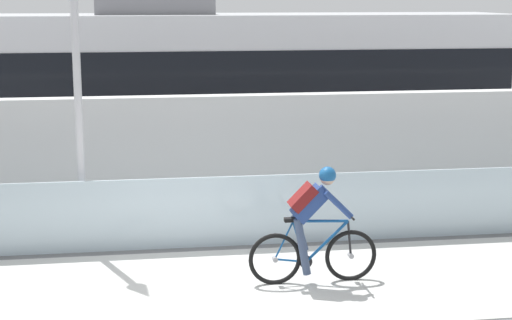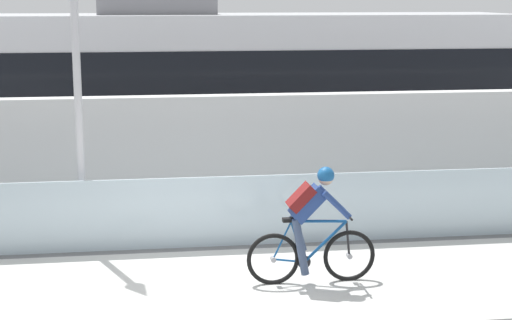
{
  "view_description": "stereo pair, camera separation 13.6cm",
  "coord_description": "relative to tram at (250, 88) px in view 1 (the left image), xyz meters",
  "views": [
    {
      "loc": [
        -0.79,
        -10.43,
        3.86
      ],
      "look_at": [
        1.15,
        2.35,
        1.25
      ],
      "focal_mm": 57.85,
      "sensor_mm": 36.0,
      "label": 1
    },
    {
      "loc": [
        -0.65,
        -10.45,
        3.86
      ],
      "look_at": [
        1.15,
        2.35,
        1.25
      ],
      "focal_mm": 57.85,
      "sensor_mm": 36.0,
      "label": 2
    }
  ],
  "objects": [
    {
      "name": "glass_parapet",
      "position": [
        -1.7,
        -5.0,
        -1.34
      ],
      "size": [
        32.0,
        0.05,
        1.11
      ],
      "primitive_type": "cube",
      "color": "silver",
      "rests_on": "ground"
    },
    {
      "name": "lamp_post_antenna",
      "position": [
        -3.28,
        -4.7,
        1.4
      ],
      "size": [
        0.28,
        0.28,
        5.2
      ],
      "color": "gray",
      "rests_on": "ground"
    },
    {
      "name": "cyclist_on_bike",
      "position": [
        -0.13,
        -6.85,
        -1.09
      ],
      "size": [
        1.77,
        0.58,
        1.61
      ],
      "color": "black",
      "rests_on": "ground"
    },
    {
      "name": "tram",
      "position": [
        0.0,
        0.0,
        0.0
      ],
      "size": [
        11.06,
        2.54,
        3.81
      ],
      "color": "silver",
      "rests_on": "ground"
    },
    {
      "name": "tram_rail_far",
      "position": [
        -1.7,
        0.72,
        -1.89
      ],
      "size": [
        32.0,
        0.08,
        0.01
      ],
      "primitive_type": "cube",
      "color": "#595654",
      "rests_on": "ground"
    },
    {
      "name": "bike_path_deck",
      "position": [
        -1.7,
        -6.85,
        -1.89
      ],
      "size": [
        32.0,
        3.2,
        0.01
      ],
      "primitive_type": "cube",
      "color": "silver",
      "rests_on": "ground"
    },
    {
      "name": "concrete_barrier_wall",
      "position": [
        -1.7,
        -3.2,
        -0.82
      ],
      "size": [
        32.0,
        0.36,
        2.14
      ],
      "primitive_type": "cube",
      "color": "silver",
      "rests_on": "ground"
    },
    {
      "name": "tram_rail_near",
      "position": [
        -1.7,
        -0.72,
        -1.89
      ],
      "size": [
        32.0,
        0.08,
        0.01
      ],
      "primitive_type": "cube",
      "color": "#595654",
      "rests_on": "ground"
    },
    {
      "name": "ground_plane",
      "position": [
        -1.7,
        -6.85,
        -1.89
      ],
      "size": [
        200.0,
        200.0,
        0.0
      ],
      "primitive_type": "plane",
      "color": "slate"
    }
  ]
}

